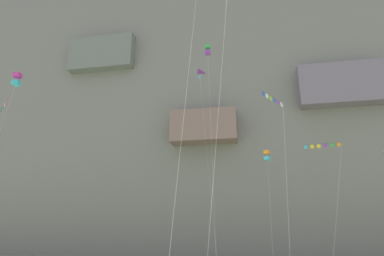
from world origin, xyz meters
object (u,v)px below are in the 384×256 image
(kite_box_high_left, at_px, (208,51))
(kite_banner_mid_right, at_px, (2,111))
(kite_box_upper_right, at_px, (17,80))
(kite_box_low_center, at_px, (267,156))
(kite_banner_far_right, at_px, (274,105))
(kite_delta_far_left, at_px, (198,81))
(kite_banner_upper_left, at_px, (323,149))

(kite_box_high_left, bearing_deg, kite_banner_mid_right, -167.68)
(kite_box_upper_right, xyz_separation_m, kite_box_high_left, (22.10, 9.75, 7.51))
(kite_box_upper_right, distance_m, kite_box_low_center, 33.95)
(kite_banner_far_right, relative_size, kite_box_upper_right, 0.83)
(kite_banner_mid_right, xyz_separation_m, kite_banner_far_right, (34.81, -0.11, -1.74))
(kite_delta_far_left, height_order, kite_box_high_left, kite_box_high_left)
(kite_box_upper_right, distance_m, kite_banner_upper_left, 40.10)
(kite_box_low_center, bearing_deg, kite_banner_far_right, -87.04)
(kite_banner_upper_left, distance_m, kite_box_low_center, 7.43)
(kite_banner_upper_left, height_order, kite_box_low_center, kite_banner_upper_left)
(kite_banner_mid_right, relative_size, kite_banner_upper_left, 1.32)
(kite_banner_mid_right, xyz_separation_m, kite_box_low_center, (34.23, 11.07, -4.91))
(kite_banner_mid_right, distance_m, kite_box_upper_right, 6.43)
(kite_box_upper_right, height_order, kite_box_high_left, kite_box_high_left)
(kite_banner_mid_right, height_order, kite_delta_far_left, kite_delta_far_left)
(kite_banner_far_right, xyz_separation_m, kite_box_upper_right, (-30.20, -3.81, 3.92))
(kite_box_upper_right, bearing_deg, kite_banner_mid_right, 139.63)
(kite_banner_upper_left, bearing_deg, kite_box_low_center, 172.05)
(kite_banner_far_right, xyz_separation_m, kite_delta_far_left, (-10.45, 11.29, 9.47))
(kite_banner_mid_right, relative_size, kite_box_high_left, 0.68)
(kite_banner_far_right, height_order, kite_box_low_center, kite_banner_far_right)
(kite_box_high_left, bearing_deg, kite_delta_far_left, 113.80)
(kite_banner_mid_right, bearing_deg, kite_banner_upper_left, 13.59)
(kite_banner_mid_right, relative_size, kite_delta_far_left, 0.73)
(kite_box_upper_right, bearing_deg, kite_box_low_center, 26.85)
(kite_banner_mid_right, bearing_deg, kite_delta_far_left, 24.65)
(kite_banner_far_right, relative_size, kite_delta_far_left, 0.66)
(kite_banner_mid_right, relative_size, kite_box_upper_right, 0.91)
(kite_banner_mid_right, relative_size, kite_banner_far_right, 1.10)
(kite_box_high_left, bearing_deg, kite_banner_far_right, -36.31)
(kite_banner_mid_right, distance_m, kite_banner_far_right, 34.85)
(kite_banner_far_right, relative_size, kite_box_low_center, 1.23)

